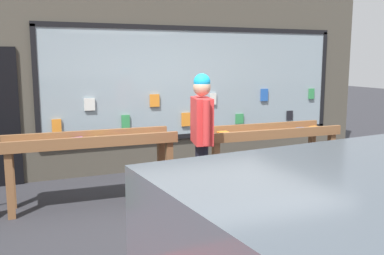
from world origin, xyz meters
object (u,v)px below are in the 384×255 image
(person_browsing, at_px, (202,129))
(small_dog, at_px, (170,195))
(display_table_left, at_px, (91,148))
(display_table_right, at_px, (268,138))

(person_browsing, relative_size, small_dog, 2.79)
(display_table_left, relative_size, small_dog, 3.58)
(display_table_right, bearing_deg, person_browsing, -156.76)
(small_dog, bearing_deg, display_table_left, 47.66)
(display_table_left, relative_size, person_browsing, 1.28)
(small_dog, bearing_deg, person_browsing, -66.70)
(person_browsing, bearing_deg, display_table_left, 78.63)
(display_table_right, distance_m, person_browsing, 1.57)
(display_table_left, xyz_separation_m, display_table_right, (2.73, 0.00, -0.05))
(person_browsing, bearing_deg, small_dog, 123.86)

